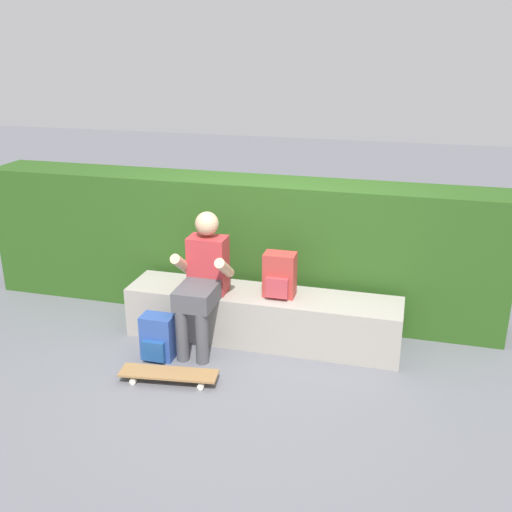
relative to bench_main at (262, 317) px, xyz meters
The scene contains 7 objects.
ground_plane 0.46m from the bench_main, 90.00° to the right, with size 24.00×24.00×0.00m, color slate.
bench_main is the anchor object (origin of this frame).
person_skater 0.68m from the bench_main, 155.22° to the right, with size 0.49×0.62×1.22m.
skateboard_near_person 1.07m from the bench_main, 121.57° to the right, with size 0.82×0.30×0.09m.
backpack_on_bench 0.46m from the bench_main, ahead, with size 0.28×0.23×0.40m.
backpack_on_ground 0.97m from the bench_main, 144.76° to the right, with size 0.28×0.23×0.40m.
hedge_row 0.90m from the bench_main, 124.50° to the left, with size 5.20×0.56×1.36m.
Camera 1 is at (1.21, -4.35, 2.64)m, focal length 41.46 mm.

